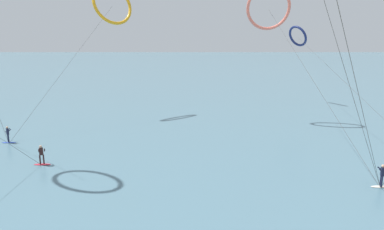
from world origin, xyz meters
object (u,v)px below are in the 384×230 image
surfer_ivory (380,177)px  surfer_cobalt (7,136)px  kite_navy (297,36)px  kite_amber (111,4)px  kite_coral (267,8)px  surfer_crimson (40,156)px

surfer_ivory → surfer_cobalt: same height
surfer_ivory → kite_navy: size_ratio=0.04×
kite_amber → kite_coral: 19.91m
kite_navy → surfer_ivory: bearing=144.2°
surfer_cobalt → kite_amber: kite_amber is taller
surfer_cobalt → kite_coral: 32.10m
kite_amber → surfer_cobalt: bearing=-161.0°
surfer_cobalt → kite_navy: kite_navy is taller
surfer_ivory → kite_amber: bearing=-121.8°
surfer_crimson → kite_navy: bearing=20.4°
surfer_crimson → surfer_cobalt: same height
surfer_crimson → kite_amber: (2.18, 20.32, 13.63)m
surfer_ivory → surfer_cobalt: size_ratio=1.00×
surfer_crimson → kite_navy: size_ratio=0.04×
surfer_ivory → surfer_crimson: bearing=-85.4°
surfer_crimson → kite_amber: bearing=59.8°
surfer_crimson → kite_amber: 24.57m
surfer_ivory → kite_coral: kite_coral is taller
surfer_ivory → kite_navy: kite_navy is taller
surfer_cobalt → kite_navy: size_ratio=0.04×
surfer_crimson → kite_navy: 41.52m
surfer_crimson → surfer_ivory: same height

